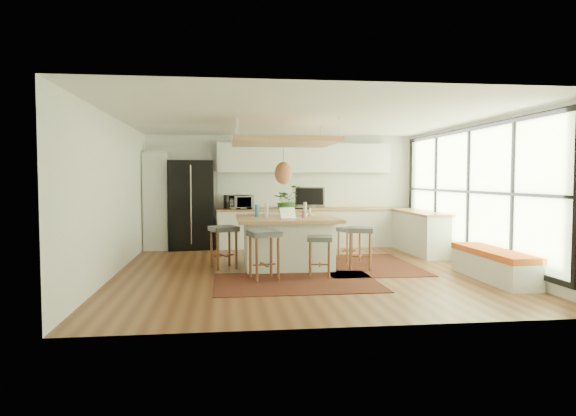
{
  "coord_description": "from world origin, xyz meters",
  "views": [
    {
      "loc": [
        -1.38,
        -8.94,
        1.64
      ],
      "look_at": [
        -0.2,
        0.5,
        1.1
      ],
      "focal_mm": 31.84,
      "sensor_mm": 36.0,
      "label": 1
    }
  ],
  "objects": [
    {
      "name": "ceiling",
      "position": [
        0.0,
        0.0,
        2.7
      ],
      "size": [
        7.0,
        7.0,
        0.0
      ],
      "primitive_type": "plane",
      "rotation": [
        3.14,
        0.0,
        0.0
      ],
      "color": "white",
      "rests_on": "ground"
    },
    {
      "name": "fridge",
      "position": [
        -2.18,
        3.2,
        0.93
      ],
      "size": [
        1.12,
        0.92,
        2.07
      ],
      "primitive_type": null,
      "rotation": [
        0.0,
        0.0,
        0.12
      ],
      "color": "black",
      "rests_on": "floor"
    },
    {
      "name": "rug_right",
      "position": [
        1.29,
        0.46,
        0.01
      ],
      "size": [
        1.8,
        2.6,
        0.01
      ],
      "primitive_type": "cube",
      "color": "black",
      "rests_on": "floor"
    },
    {
      "name": "floor",
      "position": [
        0.0,
        0.0,
        0.0
      ],
      "size": [
        7.0,
        7.0,
        0.0
      ],
      "primitive_type": "plane",
      "color": "#572D19",
      "rests_on": "ground"
    },
    {
      "name": "island_bottle_0",
      "position": [
        -0.77,
        0.63,
        1.03
      ],
      "size": [
        0.07,
        0.07,
        0.19
      ],
      "primitive_type": "cylinder",
      "color": "#2E78B9",
      "rests_on": "island"
    },
    {
      "name": "stool_left_side",
      "position": [
        -1.4,
        0.43,
        0.35
      ],
      "size": [
        0.59,
        0.59,
        0.78
      ],
      "primitive_type": null,
      "rotation": [
        0.0,
        0.0,
        -1.21
      ],
      "color": "#414648",
      "rests_on": "floor"
    },
    {
      "name": "range",
      "position": [
        0.3,
        3.18,
        0.5
      ],
      "size": [
        0.76,
        0.62,
        1.0
      ],
      "primitive_type": null,
      "color": "#A5A5AA",
      "rests_on": "floor"
    },
    {
      "name": "stool_near_right",
      "position": [
        0.19,
        -0.62,
        0.35
      ],
      "size": [
        0.48,
        0.48,
        0.69
      ],
      "primitive_type": null,
      "rotation": [
        0.0,
        0.0,
        -0.19
      ],
      "color": "#414648",
      "rests_on": "floor"
    },
    {
      "name": "island_bottle_1",
      "position": [
        -0.62,
        0.38,
        1.03
      ],
      "size": [
        0.07,
        0.07,
        0.19
      ],
      "primitive_type": "cylinder",
      "color": "silver",
      "rests_on": "island"
    },
    {
      "name": "laptop",
      "position": [
        -0.22,
        -0.03,
        1.05
      ],
      "size": [
        0.39,
        0.4,
        0.22
      ],
      "primitive_type": null,
      "rotation": [
        0.0,
        0.0,
        0.36
      ],
      "color": "#A5A5AA",
      "rests_on": "island"
    },
    {
      "name": "right_counter_top",
      "position": [
        2.93,
        2.0,
        0.9
      ],
      "size": [
        0.64,
        2.54,
        0.05
      ],
      "primitive_type": "cube",
      "color": "#9B6237",
      "rests_on": "right_counter_base"
    },
    {
      "name": "island_bottle_2",
      "position": [
        0.03,
        0.23,
        1.03
      ],
      "size": [
        0.07,
        0.07,
        0.19
      ],
      "primitive_type": "cylinder",
      "color": "#A43647",
      "rests_on": "island"
    },
    {
      "name": "pantry",
      "position": [
        -2.95,
        3.18,
        1.12
      ],
      "size": [
        0.55,
        0.6,
        2.25
      ],
      "primitive_type": "cube",
      "color": "silver",
      "rests_on": "floor"
    },
    {
      "name": "microwave",
      "position": [
        -1.05,
        3.13,
        1.13
      ],
      "size": [
        0.68,
        0.51,
        0.41
      ],
      "primitive_type": "imported",
      "rotation": [
        0.0,
        0.0,
        0.32
      ],
      "color": "#A5A5AA",
      "rests_on": "back_counter_top"
    },
    {
      "name": "stool_right_front",
      "position": [
        1.07,
        0.03,
        0.35
      ],
      "size": [
        0.57,
        0.57,
        0.77
      ],
      "primitive_type": null,
      "rotation": [
        0.0,
        0.0,
        1.26
      ],
      "color": "#414648",
      "rests_on": "floor"
    },
    {
      "name": "wall_back",
      "position": [
        0.0,
        3.5,
        1.35
      ],
      "size": [
        6.5,
        0.0,
        6.5
      ],
      "primitive_type": "plane",
      "rotation": [
        1.57,
        0.0,
        0.0
      ],
      "color": "silver",
      "rests_on": "ground"
    },
    {
      "name": "monitor",
      "position": [
        0.29,
        0.94,
        1.19
      ],
      "size": [
        0.65,
        0.43,
        0.57
      ],
      "primitive_type": null,
      "rotation": [
        0.0,
        0.0,
        -0.38
      ],
      "color": "#A5A5AA",
      "rests_on": "island"
    },
    {
      "name": "back_counter_top",
      "position": [
        0.55,
        3.18,
        0.9
      ],
      "size": [
        4.24,
        0.64,
        0.05
      ],
      "primitive_type": "cube",
      "color": "#9B6237",
      "rests_on": "back_counter_base"
    },
    {
      "name": "back_counter_base",
      "position": [
        0.55,
        3.18,
        0.44
      ],
      "size": [
        4.2,
        0.6,
        0.88
      ],
      "primitive_type": "cube",
      "color": "silver",
      "rests_on": "floor"
    },
    {
      "name": "wall_left",
      "position": [
        -3.25,
        0.0,
        1.35
      ],
      "size": [
        0.0,
        7.0,
        7.0
      ],
      "primitive_type": "plane",
      "rotation": [
        1.57,
        0.0,
        1.57
      ],
      "color": "silver",
      "rests_on": "ground"
    },
    {
      "name": "wall_right",
      "position": [
        3.25,
        0.0,
        1.35
      ],
      "size": [
        0.0,
        7.0,
        7.0
      ],
      "primitive_type": "plane",
      "rotation": [
        1.57,
        0.0,
        -1.57
      ],
      "color": "silver",
      "rests_on": "ground"
    },
    {
      "name": "window_wall",
      "position": [
        3.22,
        0.0,
        1.4
      ],
      "size": [
        0.1,
        6.2,
        2.6
      ],
      "primitive_type": null,
      "color": "black",
      "rests_on": "wall_right"
    },
    {
      "name": "stool_right_back",
      "position": [
        1.09,
        0.97,
        0.35
      ],
      "size": [
        0.51,
        0.51,
        0.67
      ],
      "primitive_type": null,
      "rotation": [
        0.0,
        0.0,
        1.94
      ],
      "color": "#414648",
      "rests_on": "floor"
    },
    {
      "name": "upper_cabinets",
      "position": [
        0.55,
        3.32,
        2.15
      ],
      "size": [
        4.2,
        0.34,
        0.7
      ],
      "primitive_type": "cube",
      "color": "silver",
      "rests_on": "wall_back"
    },
    {
      "name": "window_bench",
      "position": [
        2.95,
        -1.2,
        0.25
      ],
      "size": [
        0.52,
        2.0,
        0.5
      ],
      "primitive_type": null,
      "color": "silver",
      "rests_on": "floor"
    },
    {
      "name": "stool_near_left",
      "position": [
        -0.74,
        -0.72,
        0.35
      ],
      "size": [
        0.57,
        0.57,
        0.8
      ],
      "primitive_type": null,
      "rotation": [
        0.0,
        0.0,
        0.24
      ],
      "color": "#414648",
      "rests_on": "floor"
    },
    {
      "name": "wall_front",
      "position": [
        0.0,
        -3.5,
        1.35
      ],
      "size": [
        6.5,
        0.0,
        6.5
      ],
      "primitive_type": "plane",
      "rotation": [
        -1.57,
        0.0,
        0.0
      ],
      "color": "silver",
      "rests_on": "ground"
    },
    {
      "name": "island_bowl",
      "position": [
        -0.85,
        0.99,
        0.95
      ],
      "size": [
        0.21,
        0.21,
        0.05
      ],
      "primitive_type": "imported",
      "rotation": [
        0.0,
        0.0,
        -0.04
      ],
      "color": "beige",
      "rests_on": "island"
    },
    {
      "name": "rug_near",
      "position": [
        -0.25,
        -1.03,
        0.01
      ],
      "size": [
        2.6,
        1.8,
        0.01
      ],
      "primitive_type": "cube",
      "color": "black",
      "rests_on": "floor"
    },
    {
      "name": "island",
      "position": [
        -0.22,
        0.53,
        0.47
      ],
      "size": [
        1.85,
        1.85,
        0.93
      ],
      "primitive_type": null,
      "color": "#9B6237",
      "rests_on": "floor"
    },
    {
      "name": "right_counter_base",
      "position": [
        2.93,
        2.0,
        0.44
      ],
      "size": [
        0.6,
        2.5,
        0.88
      ],
      "primitive_type": "cube",
      "color": "silver",
      "rests_on": "floor"
    },
    {
      "name": "island_bottle_3",
      "position": [
        0.13,
        0.58,
        1.03
      ],
      "size": [
        0.07,
        0.07,
        0.19
      ],
      "primitive_type": "cylinder",
      "color": "beige",
      "rests_on": "island"
    },
    {
      "name": "ceiling_panel",
      "position": [
        -0.3,
        0.4,
        2.05
      ],
      "size": [
        1.86,
        1.86,
        0.8
      ],
      "primitive_type": null,
      "color": "#9B6237",
      "rests_on": "ceiling"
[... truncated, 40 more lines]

